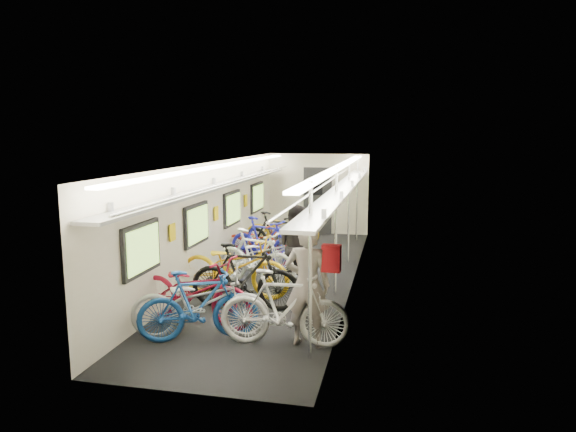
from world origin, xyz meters
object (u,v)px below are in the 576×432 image
at_px(passenger_near, 307,285).
at_px(backpack, 331,258).
at_px(bicycle_0, 200,303).
at_px(passenger_mid, 295,246).
at_px(bicycle_1, 198,305).

height_order(passenger_near, backpack, passenger_near).
xyz_separation_m(passenger_near, backpack, (0.33, 0.02, 0.39)).
bearing_deg(passenger_near, bicycle_0, 5.90).
bearing_deg(passenger_near, backpack, -174.25).
bearing_deg(passenger_mid, passenger_near, 125.43).
distance_m(passenger_near, passenger_mid, 2.80).
distance_m(bicycle_0, passenger_near, 1.62).
height_order(bicycle_1, passenger_near, passenger_near).
distance_m(bicycle_1, passenger_mid, 3.01).
bearing_deg(bicycle_1, backpack, -108.45).
xyz_separation_m(bicycle_1, backpack, (1.90, 0.18, 0.75)).
bearing_deg(backpack, passenger_near, -174.37).
bearing_deg(passenger_mid, bicycle_0, 93.48).
bearing_deg(backpack, bicycle_0, -174.25).
bearing_deg(passenger_near, passenger_mid, -72.50).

